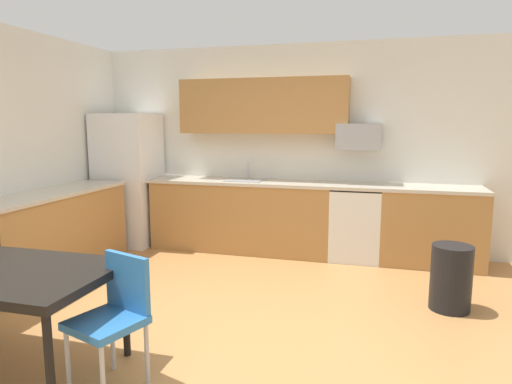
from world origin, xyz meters
TOP-DOWN VIEW (x-y plane):
  - ground_plane at (0.00, 0.00)m, footprint 12.00×12.00m
  - wall_back at (0.00, 2.65)m, footprint 5.80×0.10m
  - cabinet_run_back at (-0.56, 2.30)m, footprint 2.38×0.60m
  - cabinet_run_back_right at (1.81, 2.30)m, footprint 1.17×0.60m
  - cabinet_run_left at (-2.30, 0.80)m, footprint 0.60×2.00m
  - countertop_back at (0.00, 2.30)m, footprint 4.80×0.64m
  - countertop_left at (-2.30, 0.80)m, footprint 0.64×2.00m
  - upper_cabinets_back at (-0.30, 2.43)m, footprint 2.20×0.34m
  - refrigerator at (-2.18, 2.22)m, footprint 0.76×0.70m
  - oven_range at (0.93, 2.30)m, footprint 0.60×0.60m
  - microwave at (0.93, 2.40)m, footprint 0.54×0.36m
  - sink_basin at (-0.51, 2.30)m, footprint 0.48×0.40m
  - sink_faucet at (-0.51, 2.48)m, footprint 0.02×0.02m
  - dining_table at (-1.19, -0.97)m, footprint 1.40×0.90m
  - chair_near_table at (-0.40, -0.92)m, footprint 0.51×0.51m
  - trash_bin at (1.85, 0.93)m, footprint 0.36×0.36m

SIDE VIEW (x-z plane):
  - ground_plane at x=0.00m, z-range 0.00..0.00m
  - trash_bin at x=1.85m, z-range 0.00..0.60m
  - cabinet_run_back at x=-0.56m, z-range 0.00..0.90m
  - cabinet_run_back_right at x=1.81m, z-range 0.00..0.90m
  - cabinet_run_left at x=-2.30m, z-range 0.00..0.90m
  - oven_range at x=0.93m, z-range 0.00..0.91m
  - chair_near_table at x=-0.40m, z-range 0.08..0.93m
  - dining_table at x=-1.19m, z-range 0.30..1.03m
  - sink_basin at x=-0.51m, z-range 0.81..0.95m
  - refrigerator at x=-2.18m, z-range 0.00..1.81m
  - countertop_back at x=0.00m, z-range 0.90..0.94m
  - countertop_left at x=-2.30m, z-range 0.90..0.94m
  - sink_faucet at x=-0.51m, z-range 0.92..1.16m
  - wall_back at x=0.00m, z-range 0.00..2.70m
  - microwave at x=0.93m, z-range 1.36..1.68m
  - upper_cabinets_back at x=-0.30m, z-range 1.55..2.25m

